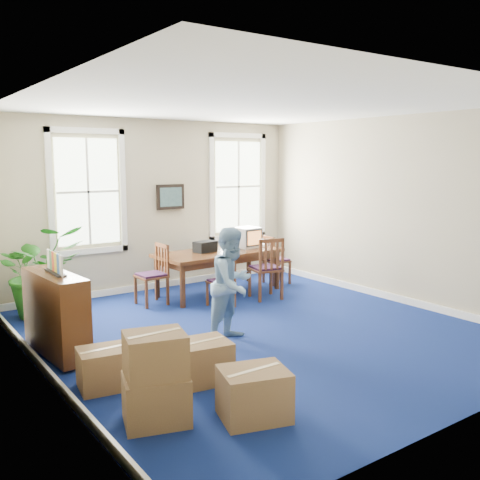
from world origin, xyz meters
TOP-DOWN VIEW (x-y plane):
  - floor at (0.00, 0.00)m, footprint 6.50×6.50m
  - ceiling at (0.00, 0.00)m, footprint 6.50×6.50m
  - wall_back at (0.00, 3.25)m, footprint 6.50×0.00m
  - wall_front at (0.00, -3.25)m, footprint 6.50×0.00m
  - wall_left at (-3.00, 0.00)m, footprint 0.00×6.50m
  - wall_right at (3.00, 0.00)m, footprint 0.00×6.50m
  - baseboard_back at (0.00, 3.22)m, footprint 6.00×0.04m
  - baseboard_left at (-2.97, 0.00)m, footprint 0.04×6.50m
  - baseboard_right at (2.97, 0.00)m, footprint 0.04×6.50m
  - window_left at (-1.30, 3.23)m, footprint 1.40×0.12m
  - window_right at (1.90, 3.23)m, footprint 1.40×0.12m
  - wall_picture at (0.30, 3.20)m, footprint 0.58×0.06m
  - conference_table at (0.75, 2.20)m, footprint 2.38×1.18m
  - crt_tv at (1.44, 2.26)m, footprint 0.45×0.49m
  - game_console at (1.76, 2.20)m, footprint 0.20×0.22m
  - equipment_bag at (0.49, 2.26)m, footprint 0.43×0.32m
  - chair_near_left at (0.28, 1.41)m, footprint 0.42×0.42m
  - chair_near_right at (1.23, 1.41)m, footprint 0.59×0.59m
  - chair_end_left at (-0.62, 2.20)m, footprint 0.48×0.48m
  - chair_end_right at (2.13, 2.20)m, footprint 0.47×0.47m
  - man at (-0.50, -0.08)m, footprint 0.92×0.81m
  - credenza at (-2.67, 0.67)m, footprint 0.48×1.33m
  - brochure_rack at (-2.65, 0.67)m, footprint 0.33×0.64m
  - potted_plant at (-2.33, 2.59)m, footprint 1.39×1.23m
  - cardboard_boxes at (-2.19, -1.50)m, footprint 1.91×1.91m

SIDE VIEW (x-z plane):
  - floor at x=0.00m, z-range 0.00..0.00m
  - baseboard_back at x=0.00m, z-range 0.00..0.12m
  - baseboard_left at x=-2.97m, z-range 0.00..0.12m
  - baseboard_right at x=2.97m, z-range 0.00..0.12m
  - conference_table at x=0.75m, z-range 0.00..0.79m
  - chair_near_left at x=0.28m, z-range 0.00..0.87m
  - cardboard_boxes at x=-2.19m, z-range 0.00..0.92m
  - chair_end_right at x=2.13m, z-range 0.00..0.97m
  - credenza at x=-2.67m, z-range 0.00..1.03m
  - chair_end_left at x=-0.62m, z-range 0.00..1.03m
  - chair_near_right at x=1.23m, z-range 0.00..1.11m
  - potted_plant at x=-2.33m, z-range 0.00..1.45m
  - man at x=-0.50m, z-range 0.00..1.56m
  - game_console at x=1.76m, z-range 0.79..0.84m
  - equipment_bag at x=0.49m, z-range 0.79..0.99m
  - crt_tv at x=1.44m, z-range 0.79..1.18m
  - brochure_rack at x=-2.65m, z-range 1.03..1.31m
  - wall_back at x=0.00m, z-range -1.65..4.85m
  - wall_front at x=0.00m, z-range -1.65..4.85m
  - wall_left at x=-3.00m, z-range -1.65..4.85m
  - wall_right at x=3.00m, z-range -1.65..4.85m
  - wall_picture at x=0.30m, z-range 1.51..1.99m
  - window_left at x=-1.30m, z-range 0.80..3.00m
  - window_right at x=1.90m, z-range 0.80..3.00m
  - ceiling at x=0.00m, z-range 3.20..3.20m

